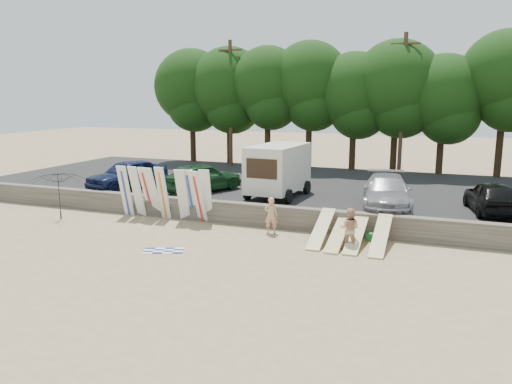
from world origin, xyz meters
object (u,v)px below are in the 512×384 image
beach_umbrella (59,195)px  box_trailer (278,168)px  cooler (372,237)px  car_1 (202,177)px  beachgoer_b (349,229)px  beachgoer_a (271,215)px  car_2 (387,192)px  car_3 (492,197)px  car_0 (128,174)px

beach_umbrella → box_trailer: bearing=31.1°
cooler → beach_umbrella: 14.65m
box_trailer → car_1: box_trailer is taller
beachgoer_b → beach_umbrella: size_ratio=0.63×
box_trailer → beachgoer_a: bearing=-71.5°
beachgoer_a → beach_umbrella: bearing=-6.6°
cooler → beach_umbrella: size_ratio=0.15×
car_1 → beach_umbrella: 7.24m
beachgoer_a → box_trailer: bearing=-88.1°
car_2 → car_3: (4.43, 0.70, -0.04)m
beachgoer_a → beachgoer_b: beachgoer_b is taller
car_0 → car_3: (18.49, 0.77, -0.09)m
box_trailer → beachgoer_b: box_trailer is taller
car_0 → car_1: size_ratio=1.02×
car_0 → beachgoer_a: bearing=-2.4°
cooler → car_1: bearing=177.0°
car_2 → beachgoer_b: (-0.82, -4.59, -0.65)m
car_2 → beachgoer_b: bearing=-108.5°
car_2 → car_3: size_ratio=1.23×
beachgoer_b → beach_umbrella: 13.87m
car_1 → beach_umbrella: beach_umbrella is taller
car_3 → beachgoer_b: car_3 is taller
beachgoer_a → beachgoer_b: bearing=151.2°
box_trailer → cooler: (5.37, -3.98, -2.03)m
car_0 → cooler: car_0 is taller
car_0 → beachgoer_a: (9.70, -3.51, -0.72)m
box_trailer → car_3: bearing=3.1°
cooler → beachgoer_b: bearing=-97.1°
car_1 → beach_umbrella: size_ratio=1.81×
beach_umbrella → cooler: bearing=6.1°
beachgoer_b → car_2: bearing=-97.3°
car_2 → cooler: size_ratio=13.68×
beachgoer_a → car_2: bearing=-153.5°
car_1 → cooler: 10.40m
beachgoer_b → cooler: bearing=-112.5°
box_trailer → car_3: (9.95, -0.11, -0.77)m
car_3 → beachgoer_a: (-8.79, -4.29, -0.63)m
car_0 → beachgoer_b: (13.24, -4.52, -0.70)m
car_2 → cooler: 3.43m
cooler → beachgoer_a: bearing=-156.2°
box_trailer → beachgoer_b: (4.69, -5.40, -1.38)m
box_trailer → beachgoer_b: size_ratio=2.68×
car_3 → beachgoer_a: size_ratio=2.66×
beach_umbrella → beachgoer_b: bearing=0.6°
car_2 → cooler: (-0.15, -3.17, -1.29)m
beachgoer_b → cooler: size_ratio=4.24×
beachgoer_a → cooler: beachgoer_a is taller
car_1 → beachgoer_a: (5.40, -4.15, -0.70)m
box_trailer → car_2: (5.52, -0.81, -0.73)m
car_1 → box_trailer: bearing=-153.4°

